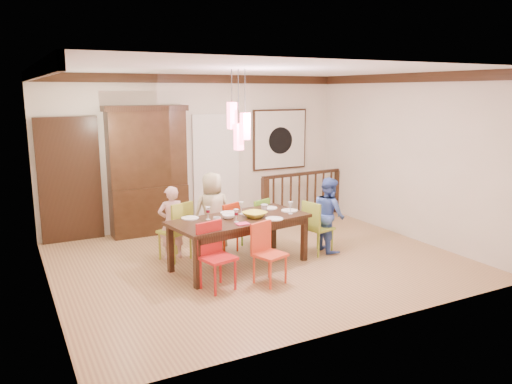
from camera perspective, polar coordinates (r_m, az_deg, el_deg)
name	(u,v)px	position (r m, az deg, el deg)	size (l,w,h in m)	color
floor	(258,260)	(7.86, 0.25, -7.82)	(6.00, 6.00, 0.00)	#9D704C
ceiling	(258,69)	(7.42, 0.27, 13.83)	(6.00, 6.00, 0.00)	white
wall_back	(199,151)	(9.77, -6.59, 4.66)	(6.00, 6.00, 0.00)	beige
wall_left	(43,186)	(6.68, -23.17, 0.67)	(5.00, 5.00, 0.00)	beige
wall_right	(408,157)	(9.27, 16.96, 3.88)	(5.00, 5.00, 0.00)	beige
crown_molding	(258,75)	(7.42, 0.27, 13.21)	(6.00, 5.00, 0.16)	black
panel_door	(70,182)	(9.21, -20.50, 1.08)	(1.04, 0.07, 2.24)	black
white_doorway	(216,170)	(9.92, -4.57, 2.47)	(0.97, 0.05, 2.22)	silver
painting	(280,140)	(10.49, 2.75, 6.01)	(1.25, 0.06, 1.25)	black
pendant_cluster	(239,126)	(7.19, -2.00, 7.57)	(0.27, 0.21, 1.14)	#FF4C6B
dining_table	(239,223)	(7.43, -1.92, -3.60)	(2.18, 1.25, 0.75)	black
chair_far_left	(175,226)	(7.86, -9.29, -3.90)	(0.55, 0.55, 0.93)	#959F2D
chair_far_mid	(224,223)	(8.15, -3.68, -3.59)	(0.49, 0.49, 0.84)	#BA2B0D
chair_far_right	(255,219)	(8.45, -0.17, -3.08)	(0.48, 0.48, 0.83)	#68B02A
chair_near_left	(218,252)	(6.62, -4.42, -6.90)	(0.49, 0.49, 0.89)	red
chair_near_mid	(270,250)	(6.82, 1.61, -6.60)	(0.48, 0.48, 0.84)	#DA4526
chair_end_right	(319,223)	(8.12, 7.16, -3.59)	(0.47, 0.47, 0.87)	olive
china_hutch	(148,170)	(9.28, -12.28, 2.42)	(1.48, 0.46, 2.35)	black
balustrade	(303,194)	(10.36, 5.42, -0.25)	(2.02, 0.24, 0.96)	black
person_far_left	(171,223)	(7.91, -9.64, -3.46)	(0.42, 0.28, 1.16)	beige
person_far_mid	(213,212)	(8.21, -4.99, -2.25)	(0.64, 0.42, 1.31)	#BDB68F
person_end_right	(329,214)	(8.25, 8.33, -2.55)	(0.60, 0.46, 1.23)	#4262BA
serving_bowl	(255,215)	(7.42, -0.15, -2.59)	(0.34, 0.34, 0.08)	#D3CF3B
small_bowl	(229,217)	(7.37, -3.15, -2.82)	(0.19, 0.19, 0.06)	white
cup_left	(217,220)	(7.12, -4.49, -3.21)	(0.11, 0.11, 0.09)	silver
cup_right	(264,208)	(7.82, 0.96, -1.79)	(0.11, 0.11, 0.10)	silver
plate_far_left	(190,218)	(7.42, -7.55, -2.97)	(0.26, 0.26, 0.01)	white
plate_far_mid	(229,213)	(7.68, -3.14, -2.38)	(0.26, 0.26, 0.01)	white
plate_far_right	(269,208)	(7.99, 1.53, -1.83)	(0.26, 0.26, 0.01)	white
plate_near_left	(206,229)	(6.83, -5.79, -4.19)	(0.26, 0.26, 0.01)	white
plate_near_mid	(274,219)	(7.32, 2.12, -3.07)	(0.26, 0.26, 0.01)	white
plate_end_right	(289,211)	(7.83, 3.84, -2.13)	(0.26, 0.26, 0.01)	white
wine_glass_a	(208,213)	(7.31, -5.51, -2.44)	(0.08, 0.08, 0.19)	#590C19
wine_glass_b	(241,208)	(7.61, -1.69, -1.84)	(0.08, 0.08, 0.19)	silver
wine_glass_c	(236,216)	(7.14, -2.28, -2.72)	(0.08, 0.08, 0.19)	#590C19
wine_glass_d	(291,208)	(7.63, 3.98, -1.81)	(0.08, 0.08, 0.19)	silver
napkin	(243,224)	(7.04, -1.53, -3.66)	(0.18, 0.14, 0.01)	#D83359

